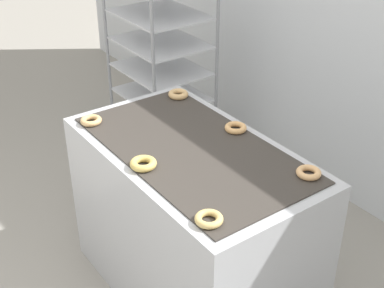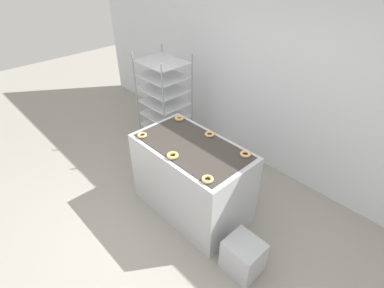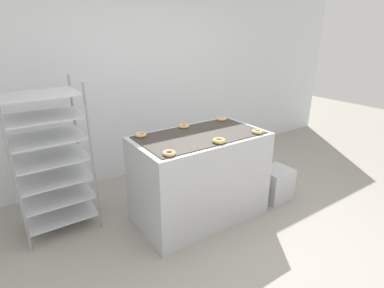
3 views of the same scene
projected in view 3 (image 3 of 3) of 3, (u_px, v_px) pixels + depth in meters
The scene contains 11 objects.
ground_plane at pixel (237, 246), 2.94m from camera, with size 14.00×14.00×0.00m, color #9E998E.
wall_back at pixel (138, 76), 4.09m from camera, with size 8.00×0.05×2.80m.
fryer_machine at pixel (200, 177), 3.27m from camera, with size 1.39×0.79×0.98m.
baking_rack_cart at pixel (50, 158), 2.98m from camera, with size 0.70×0.57×1.56m.
glaze_bin at pixel (275, 184), 3.72m from camera, with size 0.36×0.33×0.40m.
donut_near_left at pixel (169, 153), 2.58m from camera, with size 0.12×0.12×0.03m, color #DEAE6F.
donut_near_center at pixel (219, 141), 2.87m from camera, with size 0.13×0.13×0.04m, color #DEBD60.
donut_near_right at pixel (257, 131), 3.14m from camera, with size 0.12×0.12×0.03m, color #DAB86B.
donut_far_left at pixel (141, 135), 3.03m from camera, with size 0.12×0.12×0.03m, color tan.
donut_far_center at pixel (184, 126), 3.31m from camera, with size 0.12×0.12×0.03m, color #E0A767.
donut_far_right at pixel (222, 119), 3.59m from camera, with size 0.12×0.12×0.03m, color #E6AE72.
Camera 3 is at (-1.71, -1.74, 1.97)m, focal length 28.00 mm.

